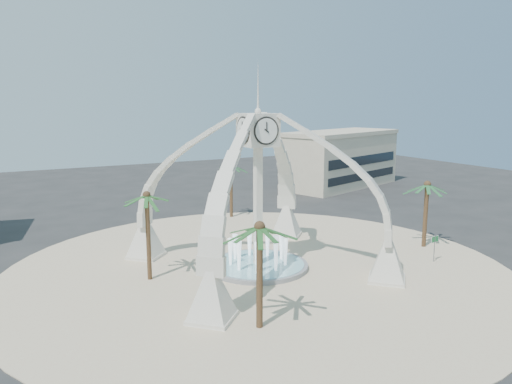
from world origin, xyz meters
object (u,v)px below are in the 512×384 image
clock_tower (258,189)px  palm_west (147,197)px  palm_east (427,185)px  palm_south (260,228)px  palm_north (231,166)px  street_sign (435,243)px  fountain (258,265)px

clock_tower → palm_west: clock_tower is taller
palm_east → palm_south: palm_south is taller
palm_north → street_sign: 24.32m
palm_west → palm_south: (3.37, -10.96, -0.27)m
clock_tower → fountain: clock_tower is taller
fountain → palm_north: bearing=71.2°
fountain → palm_west: palm_west is taller
palm_south → palm_west: bearing=107.1°
palm_north → street_sign: palm_north is taller
fountain → palm_south: (-5.00, -9.35, 5.79)m
clock_tower → fountain: 6.20m
clock_tower → palm_south: size_ratio=2.58×
palm_west → palm_north: size_ratio=1.06×
fountain → palm_south: palm_south is taller
fountain → palm_east: bearing=-7.1°
fountain → palm_east: palm_east is taller
palm_east → street_sign: size_ratio=2.78×
clock_tower → palm_north: 18.01m
palm_east → palm_west: size_ratio=0.92×
clock_tower → palm_north: size_ratio=2.65×
fountain → palm_west: size_ratio=1.12×
palm_east → palm_south: (-21.24, -7.32, 0.33)m
clock_tower → palm_west: size_ratio=2.50×
palm_east → palm_north: bearing=118.7°
fountain → palm_south: 12.08m
palm_east → palm_west: (-24.61, 3.63, 0.61)m
clock_tower → palm_north: clock_tower is taller
palm_east → palm_south: 22.47m
palm_east → palm_west: bearing=171.6°
palm_east → palm_south: bearing=-161.0°
fountain → street_sign: size_ratio=3.37×
palm_south → street_sign: (18.58, 3.74, -4.39)m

